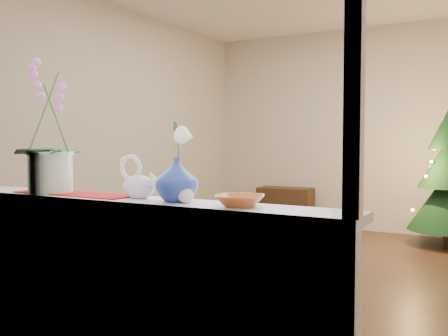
# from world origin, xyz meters

# --- Properties ---
(ground) EXTENTS (5.00, 5.00, 0.00)m
(ground) POSITION_xyz_m (0.00, 0.00, 0.00)
(ground) COLOR #372316
(ground) RESTS_ON ground
(wall_back) EXTENTS (4.50, 0.10, 2.70)m
(wall_back) POSITION_xyz_m (0.00, 2.50, 1.35)
(wall_back) COLOR beige
(wall_back) RESTS_ON ground
(wall_front) EXTENTS (4.50, 0.10, 2.70)m
(wall_front) POSITION_xyz_m (0.00, -2.50, 1.35)
(wall_front) COLOR beige
(wall_front) RESTS_ON ground
(wall_left) EXTENTS (0.10, 5.00, 2.70)m
(wall_left) POSITION_xyz_m (-2.25, 0.00, 1.35)
(wall_left) COLOR beige
(wall_left) RESTS_ON ground
(window_apron) EXTENTS (2.20, 0.08, 0.88)m
(window_apron) POSITION_xyz_m (0.00, -2.46, 0.44)
(window_apron) COLOR white
(window_apron) RESTS_ON ground
(windowsill) EXTENTS (2.20, 0.26, 0.04)m
(windowsill) POSITION_xyz_m (0.00, -2.37, 0.90)
(windowsill) COLOR white
(windowsill) RESTS_ON window_apron
(window_frame) EXTENTS (2.22, 0.06, 1.60)m
(window_frame) POSITION_xyz_m (0.00, -2.47, 1.70)
(window_frame) COLOR white
(window_frame) RESTS_ON windowsill
(runner) EXTENTS (0.70, 0.20, 0.01)m
(runner) POSITION_xyz_m (-0.38, -2.37, 0.92)
(runner) COLOR maroon
(runner) RESTS_ON windowsill
(orchid_pot) EXTENTS (0.30, 0.30, 0.72)m
(orchid_pot) POSITION_xyz_m (-0.53, -2.39, 1.28)
(orchid_pot) COLOR beige
(orchid_pot) RESTS_ON windowsill
(swan) EXTENTS (0.25, 0.17, 0.20)m
(swan) POSITION_xyz_m (0.03, -2.35, 1.02)
(swan) COLOR silver
(swan) RESTS_ON windowsill
(blue_vase) EXTENTS (0.26, 0.26, 0.23)m
(blue_vase) POSITION_xyz_m (0.26, -2.37, 1.04)
(blue_vase) COLOR navy
(blue_vase) RESTS_ON windowsill
(lily) EXTENTS (0.13, 0.07, 0.17)m
(lily) POSITION_xyz_m (0.26, -2.37, 1.24)
(lily) COLOR white
(lily) RESTS_ON blue_vase
(paperweight) EXTENTS (0.09, 0.09, 0.07)m
(paperweight) POSITION_xyz_m (0.33, -2.40, 0.96)
(paperweight) COLOR silver
(paperweight) RESTS_ON windowsill
(amber_dish) EXTENTS (0.21, 0.21, 0.04)m
(amber_dish) POSITION_xyz_m (0.59, -2.38, 0.94)
(amber_dish) COLOR #B05827
(amber_dish) RESTS_ON windowsill
(xmas_tree) EXTENTS (0.96, 0.96, 1.59)m
(xmas_tree) POSITION_xyz_m (0.97, 1.95, 0.80)
(xmas_tree) COLOR #0F321A
(xmas_tree) RESTS_ON ground
(side_table) EXTENTS (0.76, 0.42, 0.55)m
(side_table) POSITION_xyz_m (-1.12, 2.20, 0.28)
(side_table) COLOR black
(side_table) RESTS_ON ground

